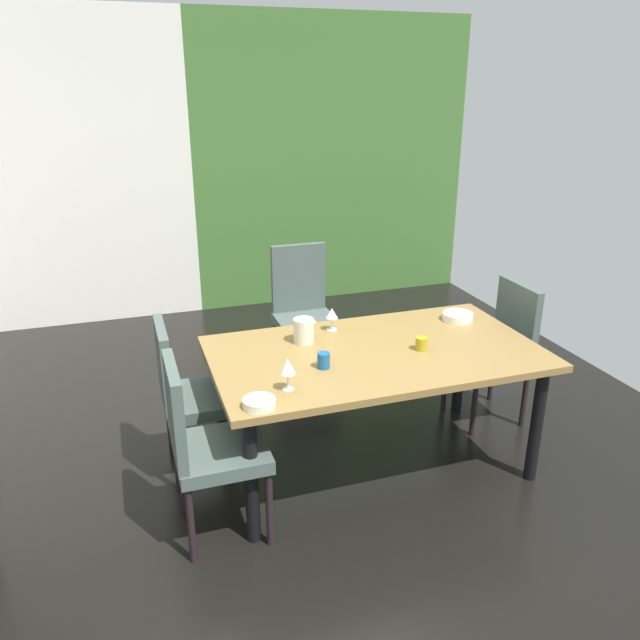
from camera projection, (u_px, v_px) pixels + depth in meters
ground_plane at (312, 477)px, 3.65m from camera, size 5.26×6.26×0.02m
back_panel_interior at (51, 175)px, 5.46m from camera, size 2.44×0.10×2.77m
garden_window_panel at (333, 163)px, 6.23m from camera, size 2.82×0.10×2.77m
dining_table at (375, 363)px, 3.52m from camera, size 1.84×1.04×0.75m
chair_right_far at (498, 344)px, 4.13m from camera, size 0.44×0.44×0.94m
chair_left_near at (204, 441)px, 3.01m from camera, size 0.44×0.44×0.95m
chair_head_far at (303, 307)px, 4.72m from camera, size 0.44×0.45×1.01m
chair_left_far at (189, 390)px, 3.53m from camera, size 0.44×0.44×0.93m
wine_glass_near_window at (332, 314)px, 3.74m from camera, size 0.07×0.07×0.14m
wine_glass_center at (288, 367)px, 3.01m from camera, size 0.08×0.08×0.17m
serving_bowl_near_shelf at (259, 403)px, 2.88m from camera, size 0.15×0.15×0.04m
serving_bowl_east at (458, 316)px, 3.92m from camera, size 0.19×0.19×0.05m
cup_west at (324, 360)px, 3.26m from camera, size 0.07×0.07×0.08m
cup_rear at (421, 344)px, 3.48m from camera, size 0.07×0.07×0.07m
pitcher_right at (304, 330)px, 3.57m from camera, size 0.13×0.12×0.14m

